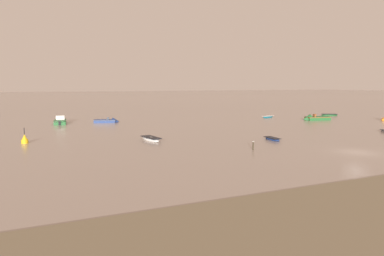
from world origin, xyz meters
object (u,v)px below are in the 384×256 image
object	(u,v)px
motorboat_moored_1	(60,122)
rowboat_moored_4	(329,115)
channel_buoy	(25,140)
mooring_post_right	(253,146)
motorboat_moored_2	(109,121)
rowboat_moored_0	(272,139)
rowboat_moored_2	(151,139)
motorboat_moored_4	(314,119)
rowboat_moored_3	(268,117)

from	to	relation	value
motorboat_moored_1	rowboat_moored_4	size ratio (longest dim) A/B	1.52
channel_buoy	mooring_post_right	bearing A→B (deg)	-34.43
motorboat_moored_1	motorboat_moored_2	xyz separation A→B (m)	(9.28, -2.32, -0.12)
motorboat_moored_1	mooring_post_right	distance (m)	45.59
rowboat_moored_0	rowboat_moored_4	size ratio (longest dim) A/B	0.78
channel_buoy	rowboat_moored_2	bearing A→B (deg)	-15.85
motorboat_moored_4	mooring_post_right	world-z (taller)	motorboat_moored_4
rowboat_moored_0	motorboat_moored_4	world-z (taller)	motorboat_moored_4
motorboat_moored_2	motorboat_moored_4	xyz separation A→B (m)	(42.65, -13.93, 0.05)
rowboat_moored_0	motorboat_moored_4	bearing A→B (deg)	131.78
motorboat_moored_4	rowboat_moored_3	xyz separation A→B (m)	(-5.34, 9.63, -0.13)
rowboat_moored_2	channel_buoy	distance (m)	16.92
motorboat_moored_2	channel_buoy	distance (m)	27.26
motorboat_moored_1	motorboat_moored_4	world-z (taller)	motorboat_moored_1
rowboat_moored_4	channel_buoy	bearing A→B (deg)	39.16
rowboat_moored_2	mooring_post_right	xyz separation A→B (m)	(8.75, -12.54, 0.37)
motorboat_moored_1	rowboat_moored_3	size ratio (longest dim) A/B	1.62
motorboat_moored_2	rowboat_moored_3	distance (m)	37.55
rowboat_moored_2	rowboat_moored_3	bearing A→B (deg)	-66.35
rowboat_moored_3	rowboat_moored_2	bearing A→B (deg)	8.62
motorboat_moored_4	mooring_post_right	xyz separation A→B (m)	(-33.45, -25.43, 0.26)
rowboat_moored_3	rowboat_moored_0	bearing A→B (deg)	31.70
motorboat_moored_1	motorboat_moored_2	size ratio (longest dim) A/B	1.20
rowboat_moored_2	channel_buoy	size ratio (longest dim) A/B	1.98
motorboat_moored_1	rowboat_moored_2	bearing A→B (deg)	-154.50
motorboat_moored_1	rowboat_moored_4	world-z (taller)	motorboat_moored_1
rowboat_moored_2	motorboat_moored_4	bearing A→B (deg)	-80.79
rowboat_moored_2	rowboat_moored_3	size ratio (longest dim) A/B	1.13
rowboat_moored_0	motorboat_moored_2	world-z (taller)	motorboat_moored_2
motorboat_moored_2	rowboat_moored_2	distance (m)	26.82
rowboat_moored_3	rowboat_moored_4	distance (m)	17.47
rowboat_moored_4	mooring_post_right	distance (m)	55.94
rowboat_moored_3	motorboat_moored_1	bearing A→B (deg)	-30.89
motorboat_moored_1	rowboat_moored_3	bearing A→B (deg)	-91.05
motorboat_moored_1	motorboat_moored_2	distance (m)	9.57
rowboat_moored_2	channel_buoy	world-z (taller)	channel_buoy
rowboat_moored_0	motorboat_moored_2	size ratio (longest dim) A/B	0.61
rowboat_moored_0	channel_buoy	distance (m)	34.16
channel_buoy	rowboat_moored_3	bearing A→B (deg)	18.61
rowboat_moored_2	rowboat_moored_3	distance (m)	43.19
motorboat_moored_1	channel_buoy	bearing A→B (deg)	172.09
motorboat_moored_2	rowboat_moored_2	size ratio (longest dim) A/B	1.19
rowboat_moored_3	rowboat_moored_4	world-z (taller)	rowboat_moored_4
rowboat_moored_0	channel_buoy	size ratio (longest dim) A/B	1.45
motorboat_moored_1	rowboat_moored_0	size ratio (longest dim) A/B	1.96
rowboat_moored_0	rowboat_moored_2	xyz separation A→B (m)	(-15.89, 6.88, 0.05)
motorboat_moored_2	channel_buoy	xyz separation A→B (m)	(-15.83, -22.19, 0.22)
motorboat_moored_1	rowboat_moored_3	world-z (taller)	motorboat_moored_1
motorboat_moored_2	rowboat_moored_4	distance (m)	55.02
channel_buoy	mooring_post_right	size ratio (longest dim) A/B	1.82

